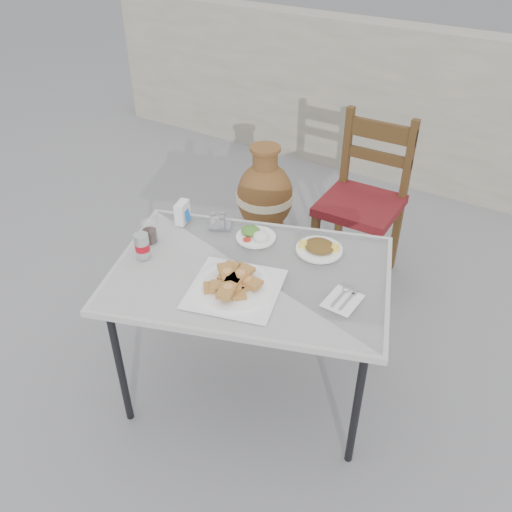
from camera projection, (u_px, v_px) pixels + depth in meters
The scene contains 13 objects.
ground at pixel (260, 379), 2.76m from camera, with size 80.00×80.00×0.00m, color slate.
cafe_table at pixel (250, 280), 2.34m from camera, with size 1.38×1.15×0.72m.
pide_plate at pixel (235, 283), 2.19m from camera, with size 0.45×0.45×0.07m.
salad_rice_plate at pixel (256, 235), 2.51m from camera, with size 0.19×0.19×0.05m.
salad_chopped_plate at pixel (319, 247), 2.43m from camera, with size 0.21×0.21×0.05m.
soda_can at pixel (142, 246), 2.36m from camera, with size 0.06×0.06×0.12m.
cola_glass at pixel (149, 233), 2.47m from camera, with size 0.07×0.07×0.10m.
napkin_holder at pixel (182, 212), 2.60m from camera, with size 0.07×0.10×0.11m.
condiment_caddy at pixel (220, 222), 2.58m from camera, with size 0.13×0.13×0.08m.
cutlery_napkin at pixel (344, 298), 2.16m from camera, with size 0.13×0.18×0.01m.
chair at pixel (363, 200), 3.21m from camera, with size 0.45×0.45×1.00m.
terracotta_urn at pixel (265, 197), 3.65m from camera, with size 0.39×0.39×0.68m.
back_wall at pixel (432, 113), 4.13m from camera, with size 6.00×0.25×1.20m, color #A39A88.
Camera 1 is at (0.98, -1.60, 2.12)m, focal length 38.00 mm.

